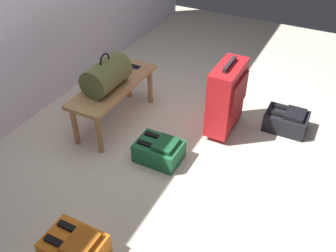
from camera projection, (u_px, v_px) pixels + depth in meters
ground_plane at (183, 152)px, 3.26m from camera, size 6.60×6.60×0.00m
bench at (114, 90)px, 3.41m from camera, size 1.00×0.36×0.42m
duffel_bag_olive at (106, 75)px, 3.23m from camera, size 0.44×0.26×0.34m
cell_phone at (133, 66)px, 3.63m from camera, size 0.07×0.14×0.01m
suitcase_upright_red at (226, 97)px, 3.30m from camera, size 0.47×0.23×0.71m
backpack_green at (159, 150)px, 3.13m from camera, size 0.28×0.38×0.21m
backpack_dark at (286, 121)px, 3.47m from camera, size 0.28×0.38×0.21m
backpack_orange at (75, 248)px, 2.38m from camera, size 0.28×0.38×0.21m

